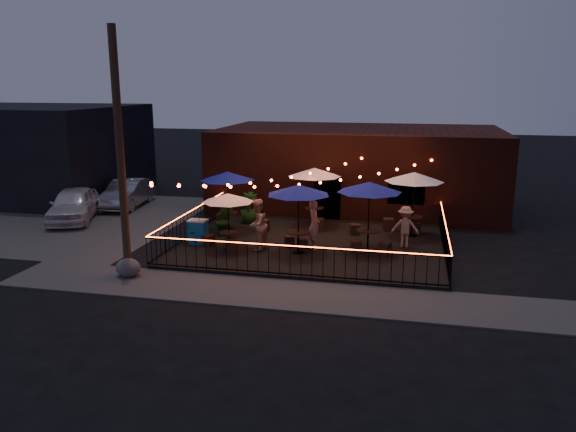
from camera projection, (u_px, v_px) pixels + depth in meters
name	position (u px, v px, depth m)	size (l,w,h in m)	color
ground	(302.00, 262.00, 20.09)	(110.00, 110.00, 0.00)	black
patio	(312.00, 245.00, 21.97)	(10.00, 8.00, 0.15)	black
sidewalk	(281.00, 294.00, 16.99)	(18.00, 2.50, 0.05)	#43403E
parking_lot	(68.00, 219.00, 26.40)	(11.00, 12.00, 0.02)	#43403E
brick_building	(358.00, 167.00, 28.90)	(14.00, 8.00, 4.00)	#35160E
background_building	(22.00, 151.00, 31.84)	(12.00, 9.00, 5.00)	black
utility_pole	(120.00, 156.00, 17.82)	(0.26, 0.26, 8.00)	#3A2217
fence_front	(290.00, 261.00, 18.03)	(10.00, 0.04, 1.04)	black
fence_left	(191.00, 223.00, 22.88)	(0.04, 8.00, 1.04)	black
fence_right	(445.00, 238.00, 20.78)	(0.04, 8.00, 1.04)	black
festoon_lights	(285.00, 184.00, 21.33)	(10.02, 8.72, 1.32)	#FF3613
cafe_table_0	(228.00, 198.00, 20.63)	(2.53, 2.53, 2.14)	black
cafe_table_1	(227.00, 177.00, 23.33)	(2.92, 2.92, 2.50)	black
cafe_table_2	(298.00, 191.00, 20.14)	(2.66, 2.66, 2.54)	black
cafe_table_3	(315.00, 173.00, 24.13)	(2.65, 2.65, 2.54)	black
cafe_table_4	(370.00, 188.00, 20.31)	(2.84, 2.84, 2.62)	black
cafe_table_5	(414.00, 178.00, 22.44)	(2.43, 2.43, 2.62)	black
bistro_chair_0	(208.00, 240.00, 21.49)	(0.36, 0.36, 0.43)	black
bistro_chair_1	(232.00, 245.00, 20.69)	(0.43, 0.43, 0.51)	black
bistro_chair_2	(223.00, 219.00, 24.63)	(0.43, 0.43, 0.51)	black
bistro_chair_3	(264.00, 226.00, 23.57)	(0.43, 0.43, 0.51)	black
bistro_chair_4	(290.00, 241.00, 21.46)	(0.34, 0.34, 0.40)	black
bistro_chair_5	(302.00, 245.00, 20.85)	(0.37, 0.37, 0.44)	black
bistro_chair_6	(318.00, 224.00, 23.75)	(0.43, 0.43, 0.51)	black
bistro_chair_7	(355.00, 229.00, 23.12)	(0.36, 0.36, 0.43)	black
bistro_chair_8	(356.00, 247.00, 20.63)	(0.37, 0.37, 0.44)	black
bistro_chair_9	(384.00, 249.00, 20.32)	(0.40, 0.40, 0.47)	black
bistro_chair_10	(388.00, 224.00, 23.73)	(0.44, 0.44, 0.52)	black
bistro_chair_11	(416.00, 229.00, 23.22)	(0.36, 0.36, 0.42)	black
patron_a	(314.00, 225.00, 21.01)	(0.67, 0.44, 1.84)	tan
patron_b	(257.00, 225.00, 20.82)	(0.94, 0.73, 1.94)	tan
patron_c	(405.00, 227.00, 21.24)	(1.02, 0.59, 1.58)	tan
potted_shrub_a	(197.00, 227.00, 21.86)	(1.11, 0.97, 1.24)	#0F3D0F
potted_shrub_b	(224.00, 220.00, 22.93)	(0.71, 0.57, 1.29)	#1A3E10
potted_shrub_c	(249.00, 208.00, 24.92)	(0.77, 0.77, 1.38)	#0E380F
cooler	(198.00, 231.00, 21.75)	(0.72, 0.52, 0.95)	#0E5DAE
boulder	(128.00, 268.00, 18.42)	(0.86, 0.73, 0.67)	#4D4D47
car_white	(74.00, 204.00, 25.94)	(1.80, 4.49, 1.53)	white
car_silver	(127.00, 193.00, 28.85)	(1.51, 4.32, 1.42)	#9A9BA2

